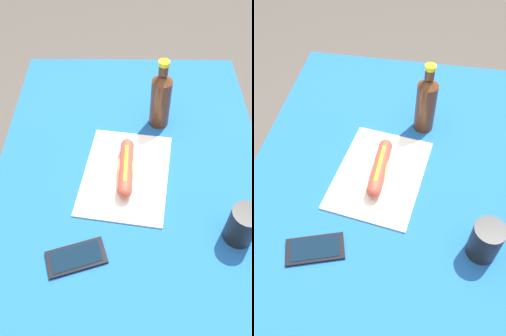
{
  "view_description": "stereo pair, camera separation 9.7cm",
  "coord_description": "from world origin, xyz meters",
  "views": [
    {
      "loc": [
        -0.57,
        0.01,
        1.54
      ],
      "look_at": [
        0.04,
        0.01,
        0.78
      ],
      "focal_mm": 37.35,
      "sensor_mm": 36.0,
      "label": 1
    },
    {
      "loc": [
        -0.56,
        -0.09,
        1.54
      ],
      "look_at": [
        0.04,
        0.01,
        0.78
      ],
      "focal_mm": 37.35,
      "sensor_mm": 36.0,
      "label": 2
    }
  ],
  "objects": [
    {
      "name": "hot_dog",
      "position": [
        0.04,
        0.01,
        0.79
      ],
      "size": [
        0.2,
        0.05,
        0.05
      ],
      "color": "tan",
      "rests_on": "paper_wrapper"
    },
    {
      "name": "drinking_cup",
      "position": [
        -0.15,
        -0.26,
        0.81
      ],
      "size": [
        0.07,
        0.07,
        0.11
      ],
      "primitive_type": "cylinder",
      "color": "black",
      "rests_on": "dining_table"
    },
    {
      "name": "ground_plane",
      "position": [
        0.0,
        0.0,
        0.0
      ],
      "size": [
        6.0,
        6.0,
        0.0
      ],
      "primitive_type": "plane",
      "color": "#47423D",
      "rests_on": "ground"
    },
    {
      "name": "paper_wrapper",
      "position": [
        0.04,
        0.01,
        0.76
      ],
      "size": [
        0.35,
        0.28,
        0.01
      ],
      "primitive_type": "cube",
      "rotation": [
        0.0,
        0.0,
        -0.14
      ],
      "color": "white",
      "rests_on": "dining_table"
    },
    {
      "name": "cell_phone",
      "position": [
        -0.21,
        0.13,
        0.76
      ],
      "size": [
        0.11,
        0.16,
        0.01
      ],
      "color": "black",
      "rests_on": "dining_table"
    },
    {
      "name": "dining_table",
      "position": [
        0.0,
        0.0,
        0.61
      ],
      "size": [
        1.23,
        0.78,
        0.75
      ],
      "color": "brown",
      "rests_on": "ground"
    },
    {
      "name": "soda_bottle",
      "position": [
        0.26,
        -0.09,
        0.85
      ],
      "size": [
        0.06,
        0.06,
        0.23
      ],
      "color": "#4C2814",
      "rests_on": "dining_table"
    }
  ]
}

